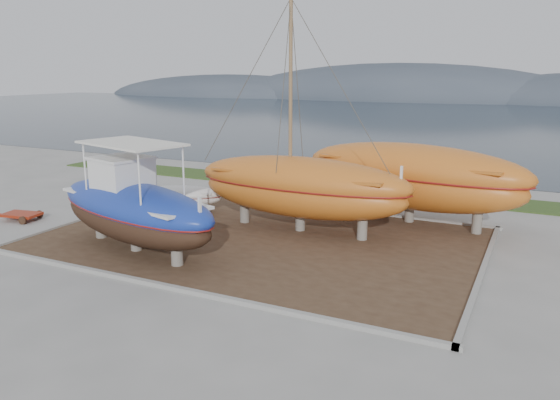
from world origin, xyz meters
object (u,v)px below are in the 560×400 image
at_px(blue_caique, 133,197).
at_px(red_trailer, 22,217).
at_px(white_dinghy, 180,199).
at_px(orange_bare_hull, 411,184).
at_px(orange_sailboat, 301,119).

height_order(blue_caique, red_trailer, blue_caique).
height_order(white_dinghy, orange_bare_hull, orange_bare_hull).
bearing_deg(orange_bare_hull, white_dinghy, -151.66).
relative_size(blue_caique, orange_sailboat, 0.89).
bearing_deg(orange_sailboat, white_dinghy, 179.67).
bearing_deg(white_dinghy, orange_sailboat, -25.28).
bearing_deg(orange_sailboat, red_trailer, -159.97).
distance_m(white_dinghy, red_trailer, 7.57).
bearing_deg(white_dinghy, red_trailer, -166.64).
height_order(blue_caique, white_dinghy, blue_caique).
bearing_deg(blue_caique, white_dinghy, 125.01).
bearing_deg(orange_sailboat, blue_caique, -129.37).
height_order(blue_caique, orange_sailboat, orange_sailboat).
distance_m(orange_sailboat, red_trailer, 14.41).
bearing_deg(orange_bare_hull, red_trailer, -143.98).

